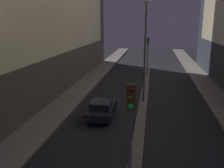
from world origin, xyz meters
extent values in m
cube|color=#66605B|center=(0.00, 17.33, 0.06)|extent=(0.73, 32.65, 0.11)
cylinder|color=#4C4C51|center=(0.00, 2.82, 2.16)|extent=(0.12, 0.12, 4.09)
cube|color=#3D3814|center=(0.00, 2.82, 4.65)|extent=(0.32, 0.28, 0.90)
sphere|color=#4C0F0F|center=(0.00, 2.64, 4.95)|extent=(0.20, 0.20, 0.20)
sphere|color=#4C380A|center=(0.00, 2.64, 4.65)|extent=(0.20, 0.20, 0.20)
sphere|color=#1EEA4C|center=(0.00, 2.64, 4.35)|extent=(0.20, 0.20, 0.20)
cylinder|color=#4C4C51|center=(0.00, 27.61, 2.16)|extent=(0.12, 0.12, 4.09)
cube|color=#3D3814|center=(0.00, 27.61, 4.65)|extent=(0.32, 0.28, 0.90)
sphere|color=#4C0F0F|center=(0.00, 27.43, 4.95)|extent=(0.20, 0.20, 0.20)
sphere|color=#4C380A|center=(0.00, 27.43, 4.65)|extent=(0.20, 0.20, 0.20)
sphere|color=#1EEA4C|center=(0.00, 27.43, 4.35)|extent=(0.20, 0.20, 0.20)
cylinder|color=#4C4C51|center=(0.00, 16.21, 4.42)|extent=(0.16, 0.16, 8.61)
sphere|color=#F9EAB2|center=(0.00, 16.21, 8.92)|extent=(0.63, 0.63, 0.63)
cube|color=black|center=(-3.00, 12.19, 0.60)|extent=(1.71, 4.12, 0.56)
cube|color=black|center=(-3.00, 11.88, 1.14)|extent=(1.45, 1.85, 0.52)
cube|color=red|center=(-3.59, 10.12, 0.63)|extent=(0.14, 0.04, 0.10)
cube|color=red|center=(-2.40, 10.12, 0.63)|extent=(0.14, 0.04, 0.10)
cylinder|color=black|center=(-3.74, 13.46, 0.32)|extent=(0.22, 0.64, 0.64)
cylinder|color=black|center=(-2.25, 13.46, 0.32)|extent=(0.22, 0.64, 0.64)
cylinder|color=black|center=(-3.74, 10.91, 0.32)|extent=(0.22, 0.64, 0.64)
cylinder|color=black|center=(-2.25, 10.91, 0.32)|extent=(0.22, 0.64, 0.64)
camera|label=1|loc=(0.70, -5.52, 7.23)|focal=40.00mm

